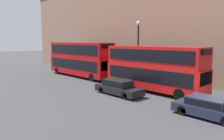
{
  "coord_description": "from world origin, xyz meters",
  "views": [
    {
      "loc": [
        -15.41,
        -5.88,
        4.83
      ],
      "look_at": [
        0.48,
        11.06,
        1.72
      ],
      "focal_mm": 35.0,
      "sensor_mm": 36.0,
      "label": 1
    }
  ],
  "objects_px": {
    "pedestrian": "(87,69)",
    "car_dark_sedan": "(208,107)",
    "bus_leading": "(153,67)",
    "car_hatchback": "(118,87)",
    "bus_second_in_queue": "(80,58)"
  },
  "relations": [
    {
      "from": "bus_leading",
      "to": "pedestrian",
      "type": "height_order",
      "value": "bus_leading"
    },
    {
      "from": "pedestrian",
      "to": "car_dark_sedan",
      "type": "bearing_deg",
      "value": -105.26
    },
    {
      "from": "bus_leading",
      "to": "bus_second_in_queue",
      "type": "distance_m",
      "value": 12.17
    },
    {
      "from": "bus_leading",
      "to": "car_dark_sedan",
      "type": "xyz_separation_m",
      "value": [
        -3.4,
        -6.77,
        -1.7
      ]
    },
    {
      "from": "car_hatchback",
      "to": "bus_leading",
      "type": "bearing_deg",
      "value": -21.15
    },
    {
      "from": "bus_second_in_queue",
      "to": "pedestrian",
      "type": "bearing_deg",
      "value": 28.34
    },
    {
      "from": "pedestrian",
      "to": "bus_second_in_queue",
      "type": "bearing_deg",
      "value": -151.66
    },
    {
      "from": "bus_second_in_queue",
      "to": "car_hatchback",
      "type": "height_order",
      "value": "bus_second_in_queue"
    },
    {
      "from": "bus_second_in_queue",
      "to": "car_hatchback",
      "type": "relative_size",
      "value": 2.45
    },
    {
      "from": "bus_second_in_queue",
      "to": "pedestrian",
      "type": "relative_size",
      "value": 6.74
    },
    {
      "from": "car_hatchback",
      "to": "pedestrian",
      "type": "distance_m",
      "value": 13.16
    },
    {
      "from": "car_dark_sedan",
      "to": "car_hatchback",
      "type": "distance_m",
      "value": 8.08
    },
    {
      "from": "bus_second_in_queue",
      "to": "pedestrian",
      "type": "xyz_separation_m",
      "value": [
        2.07,
        1.12,
        -1.75
      ]
    },
    {
      "from": "pedestrian",
      "to": "bus_leading",
      "type": "bearing_deg",
      "value": -98.87
    },
    {
      "from": "bus_leading",
      "to": "pedestrian",
      "type": "relative_size",
      "value": 5.98
    }
  ]
}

